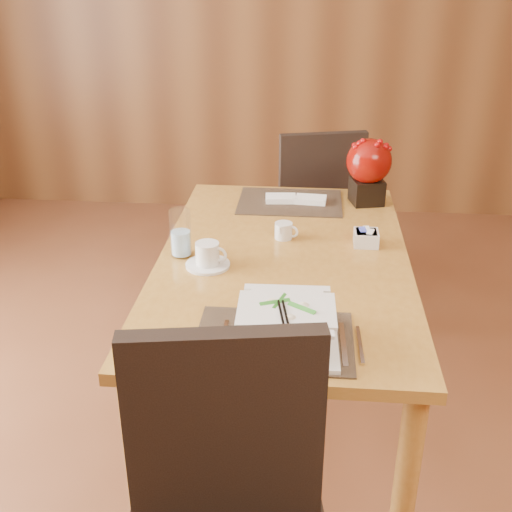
# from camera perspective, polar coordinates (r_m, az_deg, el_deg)

# --- Properties ---
(back_wall) EXTENTS (5.00, 0.02, 2.80)m
(back_wall) POSITION_cam_1_polar(r_m,az_deg,el_deg) (4.50, 4.28, 21.09)
(back_wall) COLOR brown
(back_wall) RESTS_ON ground
(dining_table) EXTENTS (0.90, 1.50, 0.75)m
(dining_table) POSITION_cam_1_polar(r_m,az_deg,el_deg) (2.36, 2.43, -2.19)
(dining_table) COLOR #AA762F
(dining_table) RESTS_ON ground
(placemat_near) EXTENTS (0.45, 0.33, 0.01)m
(placemat_near) POSITION_cam_1_polar(r_m,az_deg,el_deg) (1.84, 1.61, -7.44)
(placemat_near) COLOR black
(placemat_near) RESTS_ON dining_table
(placemat_far) EXTENTS (0.45, 0.33, 0.01)m
(placemat_far) POSITION_cam_1_polar(r_m,az_deg,el_deg) (2.82, 3.04, 4.82)
(placemat_far) COLOR black
(placemat_far) RESTS_ON dining_table
(soup_setting) EXTENTS (0.30, 0.30, 0.12)m
(soup_setting) POSITION_cam_1_polar(r_m,az_deg,el_deg) (1.79, 2.69, -6.28)
(soup_setting) COLOR silver
(soup_setting) RESTS_ON dining_table
(coffee_cup) EXTENTS (0.16, 0.16, 0.09)m
(coffee_cup) POSITION_cam_1_polar(r_m,az_deg,el_deg) (2.24, -4.33, -0.03)
(coffee_cup) COLOR silver
(coffee_cup) RESTS_ON dining_table
(water_glass) EXTENTS (0.08, 0.08, 0.18)m
(water_glass) POSITION_cam_1_polar(r_m,az_deg,el_deg) (2.31, -6.73, 2.03)
(water_glass) COLOR white
(water_glass) RESTS_ON dining_table
(creamer_jug) EXTENTS (0.11, 0.11, 0.06)m
(creamer_jug) POSITION_cam_1_polar(r_m,az_deg,el_deg) (2.46, 2.46, 2.27)
(creamer_jug) COLOR silver
(creamer_jug) RESTS_ON dining_table
(sugar_caddy) EXTENTS (0.09, 0.09, 0.05)m
(sugar_caddy) POSITION_cam_1_polar(r_m,az_deg,el_deg) (2.44, 9.75, 1.58)
(sugar_caddy) COLOR silver
(sugar_caddy) RESTS_ON dining_table
(berry_decor) EXTENTS (0.19, 0.19, 0.29)m
(berry_decor) POSITION_cam_1_polar(r_m,az_deg,el_deg) (2.81, 9.97, 7.79)
(berry_decor) COLOR black
(berry_decor) RESTS_ON dining_table
(napkins_far) EXTENTS (0.26, 0.10, 0.02)m
(napkins_far) POSITION_cam_1_polar(r_m,az_deg,el_deg) (2.82, 3.75, 5.08)
(napkins_far) COLOR white
(napkins_far) RESTS_ON dining_table
(bread_plate) EXTENTS (0.15, 0.15, 0.01)m
(bread_plate) POSITION_cam_1_polar(r_m,az_deg,el_deg) (1.79, -9.98, -8.85)
(bread_plate) COLOR silver
(bread_plate) RESTS_ON dining_table
(far_chair) EXTENTS (0.54, 0.55, 0.96)m
(far_chair) POSITION_cam_1_polar(r_m,az_deg,el_deg) (3.36, 5.25, 4.40)
(far_chair) COLOR black
(far_chair) RESTS_ON ground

